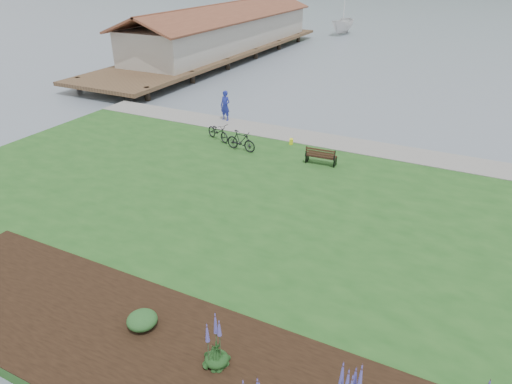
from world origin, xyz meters
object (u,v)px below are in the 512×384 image
park_bench (321,156)px  sailboat (342,34)px  person (225,103)px  bicycle_a (218,132)px

park_bench → sailboat: size_ratio=0.06×
person → sailboat: size_ratio=0.09×
person → park_bench: bearing=-19.5°
park_bench → sailboat: 46.89m
park_bench → person: person is taller
park_bench → person: bearing=149.8°
park_bench → sailboat: bearing=102.4°
park_bench → sailboat: sailboat is taller
park_bench → bicycle_a: bicycle_a is taller
park_bench → sailboat: (-12.83, 45.10, -0.86)m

